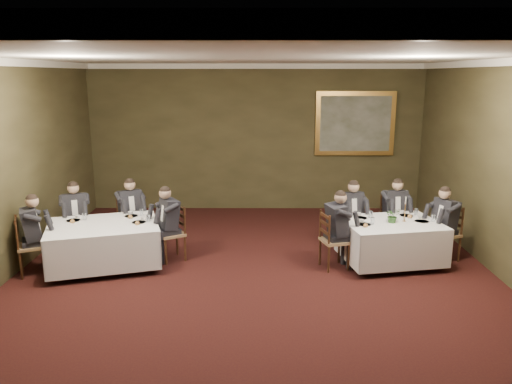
{
  "coord_description": "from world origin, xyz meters",
  "views": [
    {
      "loc": [
        0.05,
        -7.02,
        3.25
      ],
      "look_at": [
        0.02,
        1.87,
        1.15
      ],
      "focal_mm": 35.0,
      "sensor_mm": 36.0,
      "label": 1
    }
  ],
  "objects_px": {
    "candlestick": "(405,212)",
    "diner_sec_backleft": "(76,225)",
    "table_second": "(104,242)",
    "centerpiece": "(393,215)",
    "chair_main_backright": "(392,232)",
    "diner_sec_endright": "(171,232)",
    "chair_sec_endright": "(172,244)",
    "chair_sec_endleft": "(32,257)",
    "chair_main_endleft": "(333,252)",
    "diner_sec_backright": "(131,221)",
    "table_main": "(391,239)",
    "chair_sec_backright": "(131,232)",
    "chair_main_endright": "(444,245)",
    "chair_sec_backleft": "(77,237)",
    "diner_main_backright": "(393,221)",
    "chair_main_backleft": "(349,235)",
    "diner_main_endright": "(445,233)",
    "diner_main_endleft": "(335,239)",
    "painting": "(355,124)",
    "diner_main_backleft": "(350,223)"
  },
  "relations": [
    {
      "from": "diner_main_endleft",
      "to": "chair_sec_backright",
      "type": "height_order",
      "value": "diner_main_endleft"
    },
    {
      "from": "chair_main_backleft",
      "to": "painting",
      "type": "bearing_deg",
      "value": -118.52
    },
    {
      "from": "chair_sec_endright",
      "to": "painting",
      "type": "relative_size",
      "value": 0.53
    },
    {
      "from": "painting",
      "to": "chair_main_backright",
      "type": "bearing_deg",
      "value": -84.23
    },
    {
      "from": "table_main",
      "to": "diner_sec_backleft",
      "type": "distance_m",
      "value": 5.74
    },
    {
      "from": "table_main",
      "to": "diner_main_backright",
      "type": "height_order",
      "value": "diner_main_backright"
    },
    {
      "from": "chair_main_endright",
      "to": "centerpiece",
      "type": "distance_m",
      "value": 1.21
    },
    {
      "from": "chair_main_backleft",
      "to": "diner_sec_backright",
      "type": "xyz_separation_m",
      "value": [
        -4.18,
        0.14,
        0.23
      ]
    },
    {
      "from": "diner_main_backleft",
      "to": "diner_sec_endright",
      "type": "xyz_separation_m",
      "value": [
        -3.28,
        -0.56,
        0.0
      ]
    },
    {
      "from": "chair_sec_backright",
      "to": "diner_sec_endright",
      "type": "height_order",
      "value": "diner_sec_endright"
    },
    {
      "from": "chair_main_backright",
      "to": "chair_sec_endright",
      "type": "relative_size",
      "value": 1.0
    },
    {
      "from": "diner_main_backleft",
      "to": "chair_sec_endright",
      "type": "height_order",
      "value": "diner_main_backleft"
    },
    {
      "from": "diner_main_endleft",
      "to": "chair_main_endright",
      "type": "relative_size",
      "value": 1.35
    },
    {
      "from": "diner_sec_backright",
      "to": "painting",
      "type": "height_order",
      "value": "painting"
    },
    {
      "from": "chair_main_backright",
      "to": "chair_sec_endright",
      "type": "bearing_deg",
      "value": 0.37
    },
    {
      "from": "chair_sec_backright",
      "to": "chair_sec_endleft",
      "type": "relative_size",
      "value": 1.0
    },
    {
      "from": "table_main",
      "to": "chair_main_backleft",
      "type": "relative_size",
      "value": 1.84
    },
    {
      "from": "centerpiece",
      "to": "chair_sec_endright",
      "type": "bearing_deg",
      "value": 176.9
    },
    {
      "from": "candlestick",
      "to": "chair_main_backright",
      "type": "bearing_deg",
      "value": 86.64
    },
    {
      "from": "chair_sec_endleft",
      "to": "table_main",
      "type": "bearing_deg",
      "value": 70.0
    },
    {
      "from": "chair_sec_backleft",
      "to": "candlestick",
      "type": "height_order",
      "value": "candlestick"
    },
    {
      "from": "diner_main_endright",
      "to": "diner_sec_backleft",
      "type": "relative_size",
      "value": 1.0
    },
    {
      "from": "table_second",
      "to": "candlestick",
      "type": "relative_size",
      "value": 4.74
    },
    {
      "from": "chair_main_backleft",
      "to": "diner_main_endleft",
      "type": "xyz_separation_m",
      "value": [
        -0.42,
        -0.93,
        0.23
      ]
    },
    {
      "from": "table_main",
      "to": "chair_main_endleft",
      "type": "bearing_deg",
      "value": -169.52
    },
    {
      "from": "candlestick",
      "to": "diner_sec_backleft",
      "type": "bearing_deg",
      "value": 174.63
    },
    {
      "from": "diner_main_endright",
      "to": "diner_sec_endright",
      "type": "distance_m",
      "value": 4.87
    },
    {
      "from": "chair_sec_backleft",
      "to": "diner_main_backright",
      "type": "bearing_deg",
      "value": 162.73
    },
    {
      "from": "candlestick",
      "to": "chair_sec_endleft",
      "type": "bearing_deg",
      "value": -175.23
    },
    {
      "from": "diner_sec_endright",
      "to": "chair_sec_endright",
      "type": "bearing_deg",
      "value": -90.0
    },
    {
      "from": "chair_main_endleft",
      "to": "diner_main_endright",
      "type": "distance_m",
      "value": 2.07
    },
    {
      "from": "chair_main_endleft",
      "to": "diner_main_endright",
      "type": "relative_size",
      "value": 0.74
    },
    {
      "from": "chair_sec_endright",
      "to": "painting",
      "type": "xyz_separation_m",
      "value": [
        3.86,
        3.49,
        1.83
      ]
    },
    {
      "from": "table_second",
      "to": "centerpiece",
      "type": "bearing_deg",
      "value": 1.44
    },
    {
      "from": "chair_main_endright",
      "to": "centerpiece",
      "type": "relative_size",
      "value": 3.69
    },
    {
      "from": "chair_sec_endright",
      "to": "diner_sec_endright",
      "type": "bearing_deg",
      "value": 90.0
    },
    {
      "from": "chair_sec_endright",
      "to": "table_second",
      "type": "bearing_deg",
      "value": 76.23
    },
    {
      "from": "chair_main_backright",
      "to": "candlestick",
      "type": "xyz_separation_m",
      "value": [
        -0.05,
        -0.86,
        0.65
      ]
    },
    {
      "from": "chair_main_endright",
      "to": "candlestick",
      "type": "bearing_deg",
      "value": 77.23
    },
    {
      "from": "diner_main_backright",
      "to": "candlestick",
      "type": "xyz_separation_m",
      "value": [
        -0.05,
        -0.85,
        0.42
      ]
    },
    {
      "from": "diner_main_backright",
      "to": "diner_main_endright",
      "type": "xyz_separation_m",
      "value": [
        0.73,
        -0.71,
        0.0
      ]
    },
    {
      "from": "table_second",
      "to": "chair_main_endright",
      "type": "bearing_deg",
      "value": 3.23
    },
    {
      "from": "chair_main_endleft",
      "to": "candlestick",
      "type": "relative_size",
      "value": 2.2
    },
    {
      "from": "chair_main_backright",
      "to": "diner_sec_backright",
      "type": "distance_m",
      "value": 5.05
    },
    {
      "from": "chair_sec_backleft",
      "to": "diner_sec_backleft",
      "type": "height_order",
      "value": "diner_sec_backleft"
    },
    {
      "from": "chair_main_endleft",
      "to": "centerpiece",
      "type": "distance_m",
      "value": 1.2
    },
    {
      "from": "chair_sec_endright",
      "to": "chair_sec_endleft",
      "type": "bearing_deg",
      "value": 76.2
    },
    {
      "from": "chair_sec_endleft",
      "to": "painting",
      "type": "bearing_deg",
      "value": 99.83
    },
    {
      "from": "table_main",
      "to": "diner_main_endright",
      "type": "height_order",
      "value": "diner_main_endright"
    },
    {
      "from": "chair_main_backright",
      "to": "diner_sec_endright",
      "type": "xyz_separation_m",
      "value": [
        -4.15,
        -0.73,
        0.23
      ]
    }
  ]
}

